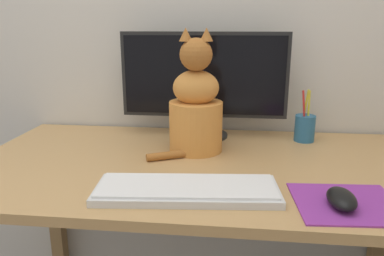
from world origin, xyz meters
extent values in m
cube|color=tan|center=(0.00, 0.00, 0.73)|extent=(1.36, 0.71, 0.02)
cube|color=olive|center=(-0.64, 0.31, 0.36)|extent=(0.05, 0.05, 0.71)
cube|color=olive|center=(0.64, 0.31, 0.36)|extent=(0.05, 0.05, 0.71)
cylinder|color=black|center=(-0.03, 0.26, 0.74)|extent=(0.17, 0.17, 0.01)
cylinder|color=black|center=(-0.03, 0.26, 0.78)|extent=(0.04, 0.04, 0.06)
cube|color=black|center=(-0.03, 0.26, 0.96)|extent=(0.57, 0.02, 0.29)
cube|color=black|center=(-0.03, 0.25, 0.96)|extent=(0.55, 0.00, 0.26)
cube|color=silver|center=(-0.03, -0.22, 0.75)|extent=(0.44, 0.19, 0.02)
cube|color=white|center=(-0.03, -0.22, 0.76)|extent=(0.42, 0.17, 0.01)
cube|color=purple|center=(0.33, -0.23, 0.74)|extent=(0.24, 0.21, 0.00)
ellipsoid|color=black|center=(0.32, -0.25, 0.76)|extent=(0.06, 0.10, 0.03)
cylinder|color=#D6893D|center=(-0.04, 0.11, 0.82)|extent=(0.18, 0.18, 0.16)
ellipsoid|color=#D6893D|center=(-0.04, 0.11, 0.94)|extent=(0.15, 0.13, 0.11)
sphere|color=#A36028|center=(-0.04, 0.09, 1.04)|extent=(0.11, 0.11, 0.10)
cone|color=#A36028|center=(-0.07, 0.09, 1.10)|extent=(0.04, 0.04, 0.04)
cone|color=#A36028|center=(-0.01, 0.10, 1.10)|extent=(0.04, 0.04, 0.04)
cylinder|color=#A36028|center=(-0.07, 0.03, 0.75)|extent=(0.20, 0.11, 0.02)
cylinder|color=#286089|center=(0.32, 0.24, 0.78)|extent=(0.07, 0.07, 0.09)
cylinder|color=yellow|center=(0.32, 0.26, 0.84)|extent=(0.02, 0.01, 0.14)
cylinder|color=yellow|center=(0.33, 0.24, 0.84)|extent=(0.01, 0.02, 0.14)
cylinder|color=red|center=(0.31, 0.23, 0.84)|extent=(0.02, 0.02, 0.14)
camera|label=1|loc=(0.08, -1.01, 1.12)|focal=35.00mm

